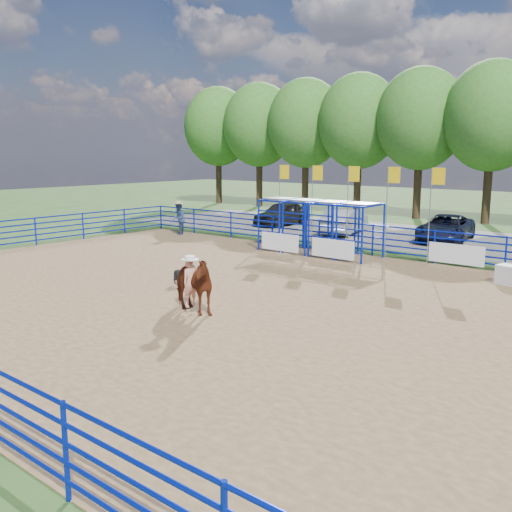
# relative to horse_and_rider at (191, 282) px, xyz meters

# --- Properties ---
(ground) EXTENTS (120.00, 120.00, 0.00)m
(ground) POSITION_rel_horse_and_rider_xyz_m (-0.44, 2.25, -0.98)
(ground) COLOR #355522
(ground) RESTS_ON ground
(arena_dirt) EXTENTS (30.00, 20.00, 0.02)m
(arena_dirt) POSITION_rel_horse_and_rider_xyz_m (-0.44, 2.25, -0.97)
(arena_dirt) COLOR olive
(arena_dirt) RESTS_ON ground
(gravel_strip) EXTENTS (40.00, 10.00, 0.01)m
(gravel_strip) POSITION_rel_horse_and_rider_xyz_m (-0.44, 19.25, -0.98)
(gravel_strip) COLOR slate
(gravel_strip) RESTS_ON ground
(horse_and_rider) EXTENTS (2.26, 1.33, 2.49)m
(horse_and_rider) POSITION_rel_horse_and_rider_xyz_m (0.00, 0.00, 0.00)
(horse_and_rider) COLOR maroon
(horse_and_rider) RESTS_ON arena_dirt
(calf) EXTENTS (0.70, 0.63, 0.74)m
(calf) POSITION_rel_horse_and_rider_xyz_m (-2.94, 2.53, -0.59)
(calf) COLOR black
(calf) RESTS_ON arena_dirt
(spectator_cowboy) EXTENTS (1.14, 1.16, 1.94)m
(spectator_cowboy) POSITION_rel_horse_and_rider_xyz_m (-12.65, 11.19, 0.00)
(spectator_cowboy) COLOR navy
(spectator_cowboy) RESTS_ON arena_dirt
(car_a) EXTENTS (1.87, 4.59, 1.56)m
(car_a) POSITION_rel_horse_and_rider_xyz_m (-10.68, 18.74, -0.19)
(car_a) COLOR black
(car_a) RESTS_ON gravel_strip
(car_b) EXTENTS (2.55, 4.85, 1.52)m
(car_b) POSITION_rel_horse_and_rider_xyz_m (-5.24, 17.71, -0.21)
(car_b) COLOR gray
(car_b) RESTS_ON gravel_strip
(car_c) EXTENTS (3.23, 5.53, 1.45)m
(car_c) POSITION_rel_horse_and_rider_xyz_m (0.49, 18.83, -0.25)
(car_c) COLOR black
(car_c) RESTS_ON gravel_strip
(perimeter_fence) EXTENTS (30.10, 20.10, 1.50)m
(perimeter_fence) POSITION_rel_horse_and_rider_xyz_m (-0.44, 2.25, -0.23)
(perimeter_fence) COLOR #081EB7
(perimeter_fence) RESTS_ON ground
(chute_assembly) EXTENTS (19.32, 2.41, 4.20)m
(chute_assembly) POSITION_rel_horse_and_rider_xyz_m (-2.34, 11.09, 0.28)
(chute_assembly) COLOR #081EB7
(chute_assembly) RESTS_ON ground
(treeline) EXTENTS (56.40, 6.40, 11.24)m
(treeline) POSITION_rel_horse_and_rider_xyz_m (-0.44, 28.25, 6.55)
(treeline) COLOR #3F2B19
(treeline) RESTS_ON ground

